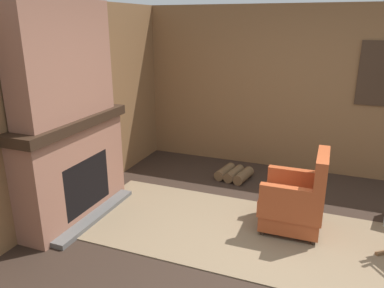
% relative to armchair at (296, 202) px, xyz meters
% --- Properties ---
extents(ground_plane, '(14.00, 14.00, 0.00)m').
position_rel_armchair_xyz_m(ground_plane, '(-0.18, -0.60, -0.35)').
color(ground_plane, '#2D2119').
extents(wood_panel_wall_left, '(0.06, 5.56, 2.48)m').
position_rel_armchair_xyz_m(wood_panel_wall_left, '(-2.69, -0.60, 0.89)').
color(wood_panel_wall_left, brown).
rests_on(wood_panel_wall_left, ground).
extents(wood_panel_wall_back, '(5.56, 0.09, 2.48)m').
position_rel_armchair_xyz_m(wood_panel_wall_back, '(-0.15, 1.91, 0.90)').
color(wood_panel_wall_back, brown).
rests_on(wood_panel_wall_back, ground).
extents(fireplace_hearth, '(0.57, 1.64, 1.21)m').
position_rel_armchair_xyz_m(fireplace_hearth, '(-2.47, -0.60, 0.25)').
color(fireplace_hearth, '#93604C').
rests_on(fireplace_hearth, ground).
extents(chimney_breast, '(0.32, 1.36, 1.25)m').
position_rel_armchair_xyz_m(chimney_breast, '(-2.48, -0.60, 1.49)').
color(chimney_breast, '#93604C').
rests_on(chimney_breast, fireplace_hearth).
extents(area_rug, '(3.92, 1.57, 0.01)m').
position_rel_armchair_xyz_m(area_rug, '(-0.43, -0.29, -0.34)').
color(area_rug, '#7A664C').
rests_on(area_rug, ground).
extents(armchair, '(0.67, 0.62, 0.93)m').
position_rel_armchair_xyz_m(armchair, '(0.00, 0.00, 0.00)').
color(armchair, '#A84723').
rests_on(armchair, ground).
extents(firewood_stack, '(0.52, 0.51, 0.15)m').
position_rel_armchair_xyz_m(firewood_stack, '(-1.01, 1.15, -0.27)').
color(firewood_stack, brown).
rests_on(firewood_stack, ground).
extents(oil_lamp_vase, '(0.13, 0.13, 0.29)m').
position_rel_armchair_xyz_m(oil_lamp_vase, '(-2.52, -1.19, 0.96)').
color(oil_lamp_vase, '#47708E').
rests_on(oil_lamp_vase, fireplace_hearth).
extents(storage_case, '(0.15, 0.27, 0.16)m').
position_rel_armchair_xyz_m(storage_case, '(-2.52, -0.07, 0.94)').
color(storage_case, black).
rests_on(storage_case, fireplace_hearth).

